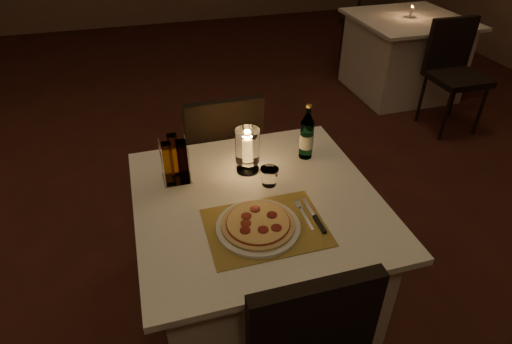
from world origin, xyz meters
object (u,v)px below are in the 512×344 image
object	(u,v)px
hurricane_candle	(247,147)
main_table	(257,260)
chair_far	(222,150)
pizza	(258,224)
tumbler	(269,177)
water_bottle	(307,137)
plate	(258,227)
neighbor_table_right	(402,55)

from	to	relation	value
hurricane_candle	main_table	bearing A→B (deg)	-94.40
chair_far	pizza	bearing A→B (deg)	-93.20
pizza	tumbler	distance (m)	0.29
chair_far	water_bottle	xyz separation A→B (m)	(0.31, -0.47, 0.30)
plate	hurricane_candle	xyz separation A→B (m)	(0.07, 0.39, 0.11)
chair_far	pizza	xyz separation A→B (m)	(-0.05, -0.89, 0.22)
chair_far	tumbler	xyz separation A→B (m)	(0.08, -0.63, 0.23)
main_table	water_bottle	bearing A→B (deg)	38.35
plate	hurricane_candle	size ratio (longest dim) A/B	1.55
main_table	hurricane_candle	distance (m)	0.53
pizza	water_bottle	world-z (taller)	water_bottle
pizza	neighbor_table_right	size ratio (longest dim) A/B	0.28
main_table	neighbor_table_right	bearing A→B (deg)	45.89
main_table	chair_far	bearing A→B (deg)	90.00
tumbler	plate	bearing A→B (deg)	-115.94
main_table	neighbor_table_right	xyz separation A→B (m)	(2.14, 2.20, 0.00)
main_table	water_bottle	distance (m)	0.62
hurricane_candle	neighbor_table_right	bearing A→B (deg)	43.25
neighbor_table_right	main_table	bearing A→B (deg)	-134.11
pizza	main_table	bearing A→B (deg)	74.46
main_table	tumbler	world-z (taller)	tumbler
water_bottle	neighbor_table_right	world-z (taller)	water_bottle
neighbor_table_right	chair_far	bearing A→B (deg)	-145.12
plate	hurricane_candle	world-z (taller)	hurricane_candle
tumbler	hurricane_candle	distance (m)	0.16
plate	pizza	xyz separation A→B (m)	(-0.00, 0.00, 0.02)
main_table	water_bottle	xyz separation A→B (m)	(0.31, 0.24, 0.47)
tumbler	water_bottle	bearing A→B (deg)	35.34
chair_far	water_bottle	size ratio (longest dim) A/B	3.35
pizza	tumbler	bearing A→B (deg)	64.06
tumbler	water_bottle	size ratio (longest dim) A/B	0.30
water_bottle	neighbor_table_right	size ratio (longest dim) A/B	0.27
pizza	neighbor_table_right	bearing A→B (deg)	47.47
water_bottle	neighbor_table_right	bearing A→B (deg)	46.99
chair_far	neighbor_table_right	xyz separation A→B (m)	(2.14, 1.49, -0.18)
chair_far	tumbler	size ratio (longest dim) A/B	11.14
tumbler	chair_far	bearing A→B (deg)	96.84
plate	tumbler	xyz separation A→B (m)	(0.13, 0.26, 0.03)
hurricane_candle	pizza	bearing A→B (deg)	-99.64
plate	water_bottle	size ratio (longest dim) A/B	1.19
water_bottle	tumbler	bearing A→B (deg)	-144.66
main_table	hurricane_candle	world-z (taller)	hurricane_candle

